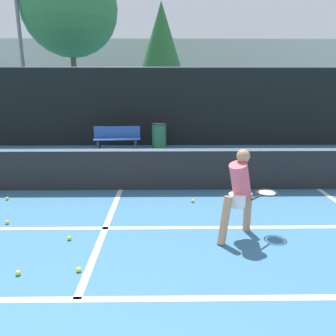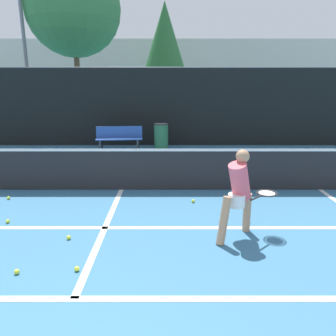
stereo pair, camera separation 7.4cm
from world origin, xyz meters
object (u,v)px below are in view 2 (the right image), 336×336
courtside_bench (120,138)px  trash_bin (161,137)px  parked_car (225,118)px  player_practicing (240,191)px

courtside_bench → trash_bin: bearing=1.4°
trash_bin → parked_car: size_ratio=0.23×
courtside_bench → parked_car: (4.56, 5.20, 0.15)m
trash_bin → parked_car: bearing=58.3°
player_practicing → parked_car: parked_car is taller
trash_bin → player_practicing: bearing=-78.8°
courtside_bench → parked_car: bearing=43.3°
trash_bin → parked_car: (3.10, 5.02, 0.14)m
player_practicing → trash_bin: bearing=57.4°
player_practicing → trash_bin: (-1.34, 6.77, -0.28)m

